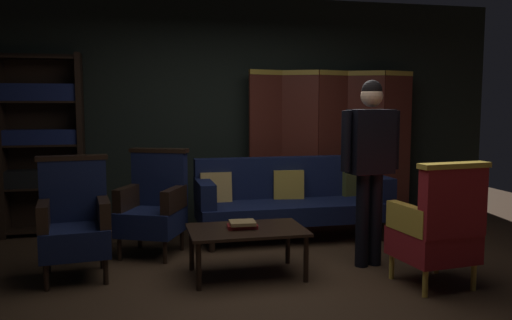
{
  "coord_description": "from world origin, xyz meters",
  "views": [
    {
      "loc": [
        -1.14,
        -4.15,
        1.5
      ],
      "look_at": [
        0.0,
        0.8,
        0.95
      ],
      "focal_mm": 37.26,
      "sensor_mm": 36.0,
      "label": 1
    }
  ],
  "objects_px": {
    "velvet_couch": "(291,197)",
    "book_red_leather": "(242,226)",
    "folding_screen": "(333,144)",
    "armchair_gilt_accent": "(438,228)",
    "armchair_wing_right": "(74,221)",
    "standing_figure": "(370,155)",
    "book_tan_leather": "(242,223)",
    "armchair_wing_left": "(154,205)",
    "coffee_table": "(247,234)",
    "bookshelf": "(42,142)"
  },
  "relations": [
    {
      "from": "coffee_table",
      "to": "armchair_gilt_accent",
      "type": "distance_m",
      "value": 1.58
    },
    {
      "from": "coffee_table",
      "to": "armchair_wing_left",
      "type": "distance_m",
      "value": 1.17
    },
    {
      "from": "book_red_leather",
      "to": "standing_figure",
      "type": "bearing_deg",
      "value": 1.31
    },
    {
      "from": "folding_screen",
      "to": "armchair_wing_right",
      "type": "distance_m",
      "value": 3.4
    },
    {
      "from": "folding_screen",
      "to": "coffee_table",
      "type": "distance_m",
      "value": 2.52
    },
    {
      "from": "coffee_table",
      "to": "armchair_wing_left",
      "type": "relative_size",
      "value": 0.96
    },
    {
      "from": "standing_figure",
      "to": "book_tan_leather",
      "type": "bearing_deg",
      "value": -178.69
    },
    {
      "from": "book_red_leather",
      "to": "book_tan_leather",
      "type": "height_order",
      "value": "book_tan_leather"
    },
    {
      "from": "armchair_wing_left",
      "to": "book_tan_leather",
      "type": "bearing_deg",
      "value": -50.44
    },
    {
      "from": "coffee_table",
      "to": "standing_figure",
      "type": "xyz_separation_m",
      "value": [
        1.16,
        0.04,
        0.65
      ]
    },
    {
      "from": "velvet_couch",
      "to": "book_red_leather",
      "type": "height_order",
      "value": "velvet_couch"
    },
    {
      "from": "folding_screen",
      "to": "standing_figure",
      "type": "bearing_deg",
      "value": -100.91
    },
    {
      "from": "armchair_gilt_accent",
      "to": "armchair_wing_left",
      "type": "bearing_deg",
      "value": 145.71
    },
    {
      "from": "book_red_leather",
      "to": "folding_screen",
      "type": "bearing_deg",
      "value": 50.71
    },
    {
      "from": "folding_screen",
      "to": "armchair_gilt_accent",
      "type": "distance_m",
      "value": 2.58
    },
    {
      "from": "folding_screen",
      "to": "book_tan_leather",
      "type": "xyz_separation_m",
      "value": [
        -1.55,
        -1.9,
        -0.52
      ]
    },
    {
      "from": "folding_screen",
      "to": "armchair_wing_left",
      "type": "relative_size",
      "value": 2.08
    },
    {
      "from": "armchair_wing_right",
      "to": "standing_figure",
      "type": "bearing_deg",
      "value": -6.04
    },
    {
      "from": "standing_figure",
      "to": "book_red_leather",
      "type": "xyz_separation_m",
      "value": [
        -1.19,
        -0.03,
        -0.59
      ]
    },
    {
      "from": "velvet_couch",
      "to": "armchair_wing_left",
      "type": "relative_size",
      "value": 2.04
    },
    {
      "from": "coffee_table",
      "to": "bookshelf",
      "type": "bearing_deg",
      "value": 134.69
    },
    {
      "from": "armchair_gilt_accent",
      "to": "folding_screen",
      "type": "bearing_deg",
      "value": 88.55
    },
    {
      "from": "armchair_gilt_accent",
      "to": "armchair_wing_right",
      "type": "distance_m",
      "value": 3.05
    },
    {
      "from": "bookshelf",
      "to": "book_tan_leather",
      "type": "xyz_separation_m",
      "value": [
        1.9,
        -1.95,
        -0.59
      ]
    },
    {
      "from": "armchair_wing_left",
      "to": "coffee_table",
      "type": "bearing_deg",
      "value": -49.5
    },
    {
      "from": "bookshelf",
      "to": "velvet_couch",
      "type": "xyz_separation_m",
      "value": [
        2.7,
        -0.74,
        -0.61
      ]
    },
    {
      "from": "folding_screen",
      "to": "book_tan_leather",
      "type": "height_order",
      "value": "folding_screen"
    },
    {
      "from": "folding_screen",
      "to": "book_red_leather",
      "type": "bearing_deg",
      "value": -129.29
    },
    {
      "from": "folding_screen",
      "to": "armchair_gilt_accent",
      "type": "relative_size",
      "value": 2.08
    },
    {
      "from": "folding_screen",
      "to": "bookshelf",
      "type": "bearing_deg",
      "value": 179.21
    },
    {
      "from": "armchair_wing_right",
      "to": "armchair_gilt_accent",
      "type": "bearing_deg",
      "value": -17.92
    },
    {
      "from": "bookshelf",
      "to": "velvet_couch",
      "type": "bearing_deg",
      "value": -15.35
    },
    {
      "from": "book_red_leather",
      "to": "bookshelf",
      "type": "bearing_deg",
      "value": 134.36
    },
    {
      "from": "folding_screen",
      "to": "armchair_wing_left",
      "type": "xyz_separation_m",
      "value": [
        -2.27,
        -1.03,
        -0.5
      ]
    },
    {
      "from": "standing_figure",
      "to": "book_tan_leather",
      "type": "relative_size",
      "value": 7.78
    },
    {
      "from": "bookshelf",
      "to": "standing_figure",
      "type": "bearing_deg",
      "value": -31.8
    },
    {
      "from": "armchair_wing_right",
      "to": "book_tan_leather",
      "type": "bearing_deg",
      "value": -12.1
    },
    {
      "from": "armchair_wing_left",
      "to": "book_tan_leather",
      "type": "height_order",
      "value": "armchair_wing_left"
    },
    {
      "from": "velvet_couch",
      "to": "standing_figure",
      "type": "distance_m",
      "value": 1.37
    },
    {
      "from": "velvet_couch",
      "to": "folding_screen",
      "type": "bearing_deg",
      "value": 42.61
    },
    {
      "from": "velvet_couch",
      "to": "book_red_leather",
      "type": "xyz_separation_m",
      "value": [
        -0.8,
        -1.2,
        -0.02
      ]
    },
    {
      "from": "book_red_leather",
      "to": "velvet_couch",
      "type": "bearing_deg",
      "value": 56.46
    },
    {
      "from": "folding_screen",
      "to": "armchair_gilt_accent",
      "type": "height_order",
      "value": "folding_screen"
    },
    {
      "from": "coffee_table",
      "to": "armchair_wing_right",
      "type": "xyz_separation_m",
      "value": [
        -1.45,
        0.32,
        0.12
      ]
    },
    {
      "from": "armchair_gilt_accent",
      "to": "book_tan_leather",
      "type": "height_order",
      "value": "armchair_gilt_accent"
    },
    {
      "from": "armchair_gilt_accent",
      "to": "book_tan_leather",
      "type": "relative_size",
      "value": 4.75
    },
    {
      "from": "armchair_wing_left",
      "to": "standing_figure",
      "type": "distance_m",
      "value": 2.16
    },
    {
      "from": "bookshelf",
      "to": "armchair_gilt_accent",
      "type": "bearing_deg",
      "value": -37.27
    },
    {
      "from": "coffee_table",
      "to": "armchair_wing_right",
      "type": "bearing_deg",
      "value": 167.68
    },
    {
      "from": "bookshelf",
      "to": "standing_figure",
      "type": "distance_m",
      "value": 3.64
    }
  ]
}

